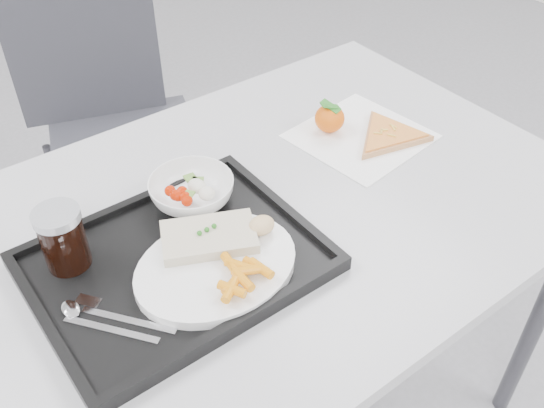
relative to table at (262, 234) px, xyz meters
name	(u,v)px	position (x,y,z in m)	size (l,w,h in m)	color
table	(262,234)	(0.00, 0.00, 0.00)	(1.20, 0.80, 0.75)	#A7A7A9
chair	(110,110)	(0.05, 0.81, -0.15)	(0.53, 0.54, 0.93)	#313138
tray	(176,263)	(-0.20, -0.04, 0.08)	(0.45, 0.35, 0.03)	black
dinner_plate	(216,267)	(-0.16, -0.10, 0.09)	(0.27, 0.27, 0.02)	white
fish_fillet	(209,237)	(-0.14, -0.05, 0.11)	(0.18, 0.15, 0.03)	beige
bread_roll	(262,225)	(-0.06, -0.08, 0.12)	(0.05, 0.04, 0.03)	#DFC07C
salad_bowl	(192,191)	(-0.10, 0.07, 0.11)	(0.15, 0.15, 0.05)	white
cola_glass	(63,237)	(-0.34, 0.06, 0.14)	(0.07, 0.07, 0.11)	black
cutlery	(101,317)	(-0.35, -0.07, 0.08)	(0.13, 0.16, 0.01)	silver
napkin	(361,136)	(0.30, 0.06, 0.07)	(0.28, 0.27, 0.00)	white
tangerine	(330,118)	(0.26, 0.11, 0.10)	(0.07, 0.07, 0.07)	orange
pizza_slice	(389,135)	(0.34, 0.01, 0.08)	(0.25, 0.25, 0.02)	tan
carrot_pile	(241,275)	(-0.15, -0.15, 0.11)	(0.10, 0.09, 0.02)	orange
salad_contents	(191,191)	(-0.11, 0.06, 0.12)	(0.08, 0.08, 0.02)	#AA1900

